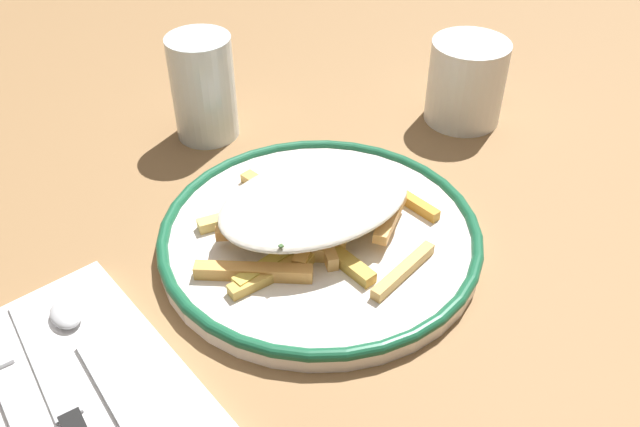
{
  "coord_description": "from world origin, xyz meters",
  "views": [
    {
      "loc": [
        -0.29,
        -0.33,
        0.39
      ],
      "look_at": [
        0.0,
        0.0,
        0.03
      ],
      "focal_mm": 37.71,
      "sensor_mm": 36.0,
      "label": 1
    }
  ],
  "objects_px": {
    "fries_heap": "(314,210)",
    "coffee_mug": "(467,81)",
    "napkin": "(66,408)",
    "spoon": "(82,343)",
    "fork": "(16,412)",
    "knife": "(71,421)",
    "water_glass": "(203,88)",
    "plate": "(320,235)"
  },
  "relations": [
    {
      "from": "water_glass",
      "to": "knife",
      "type": "bearing_deg",
      "value": -137.81
    },
    {
      "from": "fries_heap",
      "to": "napkin",
      "type": "height_order",
      "value": "fries_heap"
    },
    {
      "from": "plate",
      "to": "fork",
      "type": "relative_size",
      "value": 1.57
    },
    {
      "from": "fries_heap",
      "to": "spoon",
      "type": "distance_m",
      "value": 0.21
    },
    {
      "from": "fork",
      "to": "water_glass",
      "type": "relative_size",
      "value": 1.61
    },
    {
      "from": "plate",
      "to": "spoon",
      "type": "height_order",
      "value": "spoon"
    },
    {
      "from": "plate",
      "to": "napkin",
      "type": "xyz_separation_m",
      "value": [
        -0.24,
        -0.01,
        -0.0
      ]
    },
    {
      "from": "napkin",
      "to": "coffee_mug",
      "type": "relative_size",
      "value": 2.03
    },
    {
      "from": "spoon",
      "to": "water_glass",
      "type": "distance_m",
      "value": 0.31
    },
    {
      "from": "plate",
      "to": "napkin",
      "type": "height_order",
      "value": "plate"
    },
    {
      "from": "knife",
      "to": "spoon",
      "type": "bearing_deg",
      "value": 57.44
    },
    {
      "from": "fork",
      "to": "coffee_mug",
      "type": "height_order",
      "value": "coffee_mug"
    },
    {
      "from": "knife",
      "to": "spoon",
      "type": "height_order",
      "value": "spoon"
    },
    {
      "from": "fries_heap",
      "to": "coffee_mug",
      "type": "xyz_separation_m",
      "value": [
        0.26,
        0.05,
        0.01
      ]
    },
    {
      "from": "spoon",
      "to": "coffee_mug",
      "type": "relative_size",
      "value": 1.38
    },
    {
      "from": "spoon",
      "to": "fries_heap",
      "type": "bearing_deg",
      "value": -4.49
    },
    {
      "from": "plate",
      "to": "coffee_mug",
      "type": "xyz_separation_m",
      "value": [
        0.26,
        0.05,
        0.03
      ]
    },
    {
      "from": "fries_heap",
      "to": "knife",
      "type": "relative_size",
      "value": 0.99
    },
    {
      "from": "spoon",
      "to": "plate",
      "type": "bearing_deg",
      "value": -5.46
    },
    {
      "from": "fries_heap",
      "to": "napkin",
      "type": "xyz_separation_m",
      "value": [
        -0.24,
        -0.02,
        -0.03
      ]
    },
    {
      "from": "napkin",
      "to": "coffee_mug",
      "type": "distance_m",
      "value": 0.5
    },
    {
      "from": "fork",
      "to": "coffee_mug",
      "type": "distance_m",
      "value": 0.53
    },
    {
      "from": "fork",
      "to": "water_glass",
      "type": "bearing_deg",
      "value": 36.1
    },
    {
      "from": "fork",
      "to": "knife",
      "type": "distance_m",
      "value": 0.04
    },
    {
      "from": "fries_heap",
      "to": "coffee_mug",
      "type": "bearing_deg",
      "value": 10.72
    },
    {
      "from": "fork",
      "to": "knife",
      "type": "xyz_separation_m",
      "value": [
        0.02,
        -0.03,
        0.0
      ]
    },
    {
      "from": "plate",
      "to": "fries_heap",
      "type": "height_order",
      "value": "fries_heap"
    },
    {
      "from": "spoon",
      "to": "water_glass",
      "type": "height_order",
      "value": "water_glass"
    },
    {
      "from": "fries_heap",
      "to": "coffee_mug",
      "type": "relative_size",
      "value": 1.88
    },
    {
      "from": "fries_heap",
      "to": "water_glass",
      "type": "distance_m",
      "value": 0.21
    },
    {
      "from": "fries_heap",
      "to": "knife",
      "type": "distance_m",
      "value": 0.24
    },
    {
      "from": "plate",
      "to": "knife",
      "type": "relative_size",
      "value": 1.32
    },
    {
      "from": "water_glass",
      "to": "napkin",
      "type": "bearing_deg",
      "value": -139.77
    },
    {
      "from": "plate",
      "to": "spoon",
      "type": "bearing_deg",
      "value": 174.54
    },
    {
      "from": "fries_heap",
      "to": "knife",
      "type": "bearing_deg",
      "value": -171.18
    },
    {
      "from": "spoon",
      "to": "water_glass",
      "type": "relative_size",
      "value": 1.39
    },
    {
      "from": "plate",
      "to": "fork",
      "type": "bearing_deg",
      "value": -179.44
    },
    {
      "from": "coffee_mug",
      "to": "spoon",
      "type": "bearing_deg",
      "value": -175.93
    },
    {
      "from": "plate",
      "to": "fork",
      "type": "distance_m",
      "value": 0.27
    },
    {
      "from": "plate",
      "to": "coffee_mug",
      "type": "bearing_deg",
      "value": 11.64
    },
    {
      "from": "fries_heap",
      "to": "knife",
      "type": "height_order",
      "value": "fries_heap"
    },
    {
      "from": "fries_heap",
      "to": "coffee_mug",
      "type": "distance_m",
      "value": 0.27
    }
  ]
}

